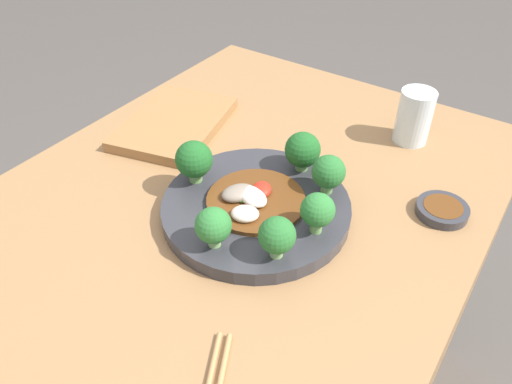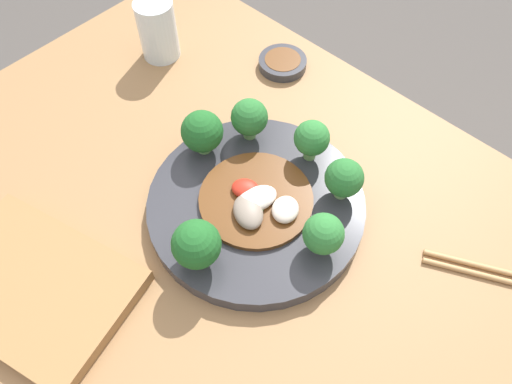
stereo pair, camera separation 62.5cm
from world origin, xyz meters
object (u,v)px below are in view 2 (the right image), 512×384
object	(u,v)px
plate	(256,205)
sauce_dish	(283,62)
broccoli_east	(202,132)
broccoli_southeast	(249,118)
cutting_board	(34,287)
broccoli_north	(196,245)
stirfry_center	(257,201)
broccoli_west	(323,234)
drinking_glass	(158,30)
broccoli_south	(312,139)
broccoli_southwest	(344,178)

from	to	relation	value
plate	sauce_dish	distance (m)	0.28
plate	broccoli_east	xyz separation A→B (m)	(0.11, -0.01, 0.05)
broccoli_southeast	sauce_dish	distance (m)	0.18
broccoli_east	cutting_board	distance (m)	0.28
broccoli_north	stirfry_center	bearing A→B (deg)	-87.77
sauce_dish	cutting_board	size ratio (longest dim) A/B	0.30
broccoli_east	broccoli_north	xyz separation A→B (m)	(-0.12, 0.12, 0.00)
broccoli_east	broccoli_southeast	world-z (taller)	broccoli_east
broccoli_west	drinking_glass	world-z (taller)	drinking_glass
cutting_board	broccoli_east	bearing A→B (deg)	-90.95
stirfry_center	sauce_dish	distance (m)	0.29
broccoli_southeast	drinking_glass	world-z (taller)	drinking_glass
broccoli_south	sauce_dish	size ratio (longest dim) A/B	0.80
broccoli_south	broccoli_north	world-z (taller)	broccoli_north
drinking_glass	sauce_dish	bearing A→B (deg)	-145.60
drinking_glass	broccoli_south	bearing A→B (deg)	177.42
broccoli_south	broccoli_east	distance (m)	0.15
plate	stirfry_center	world-z (taller)	stirfry_center
cutting_board	drinking_glass	bearing A→B (deg)	-61.15
broccoli_south	broccoli_west	xyz separation A→B (m)	(-0.10, 0.10, -0.00)
plate	broccoli_southeast	distance (m)	0.12
broccoli_southeast	sauce_dish	bearing A→B (deg)	-64.27
broccoli_west	broccoli_southeast	bearing A→B (deg)	-21.03
sauce_dish	broccoli_east	bearing A→B (deg)	102.22
broccoli_southeast	cutting_board	bearing A→B (deg)	84.36
broccoli_southeast	cutting_board	size ratio (longest dim) A/B	0.24
cutting_board	plate	bearing A→B (deg)	-113.61
broccoli_south	broccoli_southeast	bearing A→B (deg)	18.46
broccoli_north	broccoli_southeast	distance (m)	0.21
broccoli_north	broccoli_southwest	xyz separation A→B (m)	(-0.07, -0.19, -0.00)
broccoli_north	sauce_dish	world-z (taller)	broccoli_north
broccoli_southwest	stirfry_center	xyz separation A→B (m)	(0.07, 0.09, -0.03)
broccoli_south	cutting_board	size ratio (longest dim) A/B	0.24
broccoli_south	drinking_glass	xyz separation A→B (m)	(0.33, -0.01, -0.01)
broccoli_north	sauce_dish	bearing A→B (deg)	-63.92
broccoli_west	broccoli_southwest	distance (m)	0.09
broccoli_southeast	drinking_glass	size ratio (longest dim) A/B	0.65
stirfry_center	cutting_board	size ratio (longest dim) A/B	0.56
broccoli_north	broccoli_southwest	bearing A→B (deg)	-108.69
broccoli_west	stirfry_center	xyz separation A→B (m)	(0.10, 0.01, -0.03)
stirfry_center	drinking_glass	world-z (taller)	drinking_glass
broccoli_south	broccoli_southwest	distance (m)	0.07
drinking_glass	sauce_dish	world-z (taller)	drinking_glass
broccoli_southeast	broccoli_south	bearing A→B (deg)	-161.54
broccoli_south	broccoli_north	size ratio (longest dim) A/B	0.91
plate	broccoli_southeast	size ratio (longest dim) A/B	4.49
broccoli_west	cutting_board	bearing A→B (deg)	50.57
broccoli_north	cutting_board	xyz separation A→B (m)	(0.13, 0.16, -0.05)
plate	broccoli_north	world-z (taller)	broccoli_north
stirfry_center	plate	bearing A→B (deg)	-40.83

